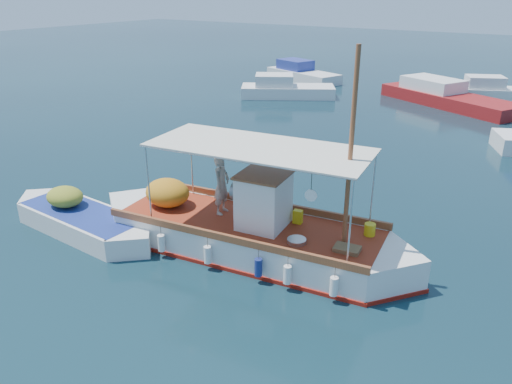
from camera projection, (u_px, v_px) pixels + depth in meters
The scene contains 7 objects.
ground at pixel (283, 247), 15.34m from camera, with size 160.00×160.00×0.00m, color black.
fishing_caique at pixel (246, 233), 14.96m from camera, with size 10.41×3.72×6.40m.
dinghy at pixel (81, 221), 16.27m from camera, with size 6.29×2.02×1.54m.
bg_boat_nw at pixel (285, 90), 35.60m from camera, with size 6.85×5.39×1.80m.
bg_boat_n at pixel (445, 97), 33.32m from camera, with size 9.96×6.96×1.80m.
bg_boat_far_w at pixel (301, 74), 41.92m from camera, with size 7.27×4.54×1.80m.
bg_boat_far_n at pixel (494, 92), 34.86m from camera, with size 6.38×4.31×1.80m.
Camera 1 is at (6.61, -11.81, 7.46)m, focal length 35.00 mm.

